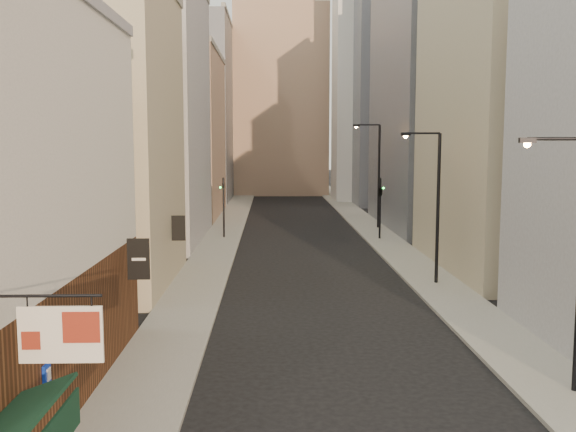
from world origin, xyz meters
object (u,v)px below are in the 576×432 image
object	(u,v)px
white_tower	(364,61)
traffic_light_right	(380,193)
clock_tower	(281,79)
streetlamp_mid	(434,199)
streetlamp_near	(575,250)
traffic_light_left	(223,194)
streetlamp_far	(376,170)

from	to	relation	value
white_tower	traffic_light_right	world-z (taller)	white_tower
clock_tower	streetlamp_mid	xyz separation A→B (m)	(7.32, -66.55, -12.87)
traffic_light_right	white_tower	bearing A→B (deg)	-78.52
white_tower	streetlamp_mid	distance (m)	54.47
streetlamp_near	traffic_light_right	size ratio (longest dim) A/B	1.59
traffic_light_left	traffic_light_right	size ratio (longest dim) A/B	1.00
streetlamp_far	traffic_light_right	size ratio (longest dim) A/B	1.89
streetlamp_far	traffic_light_left	world-z (taller)	streetlamp_far
streetlamp_near	streetlamp_mid	size ratio (longest dim) A/B	0.95
streetlamp_near	traffic_light_right	bearing A→B (deg)	94.51
streetlamp_mid	traffic_light_right	size ratio (longest dim) A/B	1.67
clock_tower	traffic_light_right	world-z (taller)	clock_tower
traffic_light_left	streetlamp_far	bearing A→B (deg)	-148.42
streetlamp_mid	traffic_light_right	bearing A→B (deg)	90.51
streetlamp_near	streetlamp_far	xyz separation A→B (m)	(0.31, 38.67, 0.87)
white_tower	streetlamp_mid	size ratio (longest dim) A/B	4.98
white_tower	streetlamp_mid	bearing A→B (deg)	-94.00
white_tower	streetlamp_near	bearing A→B (deg)	-92.82
traffic_light_left	traffic_light_right	distance (m)	12.62
clock_tower	traffic_light_left	xyz separation A→B (m)	(-5.37, -49.05, -14.00)
clock_tower	streetlamp_near	xyz separation A→B (m)	(7.65, -82.03, -13.10)
streetlamp_mid	streetlamp_far	size ratio (longest dim) A/B	0.88
white_tower	traffic_light_left	xyz separation A→B (m)	(-16.37, -35.05, -14.97)
streetlamp_mid	streetlamp_far	bearing A→B (deg)	88.50
streetlamp_near	white_tower	bearing A→B (deg)	90.88
streetlamp_mid	streetlamp_far	world-z (taller)	streetlamp_far
traffic_light_left	traffic_light_right	world-z (taller)	same
streetlamp_mid	traffic_light_left	distance (m)	21.65
traffic_light_right	traffic_light_left	bearing A→B (deg)	12.54
streetlamp_near	traffic_light_right	xyz separation A→B (m)	(-0.45, 31.89, -0.72)
traffic_light_left	traffic_light_right	xyz separation A→B (m)	(12.57, -1.09, 0.18)
white_tower	streetlamp_far	distance (m)	32.34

